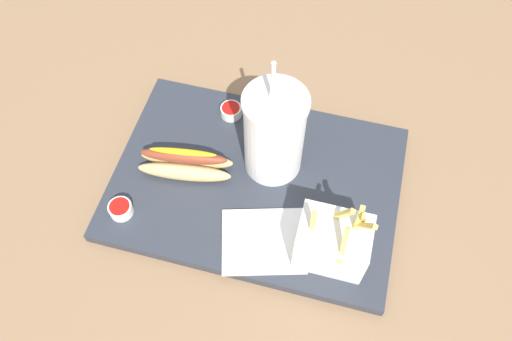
% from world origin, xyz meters
% --- Properties ---
extents(ground_plane, '(2.40, 2.40, 0.02)m').
position_xyz_m(ground_plane, '(0.00, 0.00, -0.01)').
color(ground_plane, '#8C6B4C').
extents(food_tray, '(0.48, 0.34, 0.02)m').
position_xyz_m(food_tray, '(0.00, 0.00, 0.01)').
color(food_tray, '#2D333D').
rests_on(food_tray, ground_plane).
extents(soda_cup, '(0.10, 0.10, 0.25)m').
position_xyz_m(soda_cup, '(-0.02, -0.04, 0.11)').
color(soda_cup, white).
rests_on(soda_cup, food_tray).
extents(fries_basket, '(0.11, 0.08, 0.14)m').
position_xyz_m(fries_basket, '(-0.14, 0.10, 0.06)').
color(fries_basket, white).
rests_on(fries_basket, food_tray).
extents(hot_dog_1, '(0.16, 0.08, 0.06)m').
position_xyz_m(hot_dog_1, '(0.12, 0.01, 0.04)').
color(hot_dog_1, '#DBB775').
rests_on(hot_dog_1, food_tray).
extents(ketchup_cup_1, '(0.04, 0.04, 0.02)m').
position_xyz_m(ketchup_cup_1, '(0.08, -0.12, 0.03)').
color(ketchup_cup_1, white).
rests_on(ketchup_cup_1, food_tray).
extents(ketchup_cup_2, '(0.04, 0.04, 0.02)m').
position_xyz_m(ketchup_cup_2, '(0.20, 0.11, 0.03)').
color(ketchup_cup_2, white).
rests_on(ketchup_cup_2, food_tray).
extents(napkin_stack, '(0.16, 0.14, 0.00)m').
position_xyz_m(napkin_stack, '(-0.04, 0.11, 0.02)').
color(napkin_stack, white).
rests_on(napkin_stack, food_tray).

